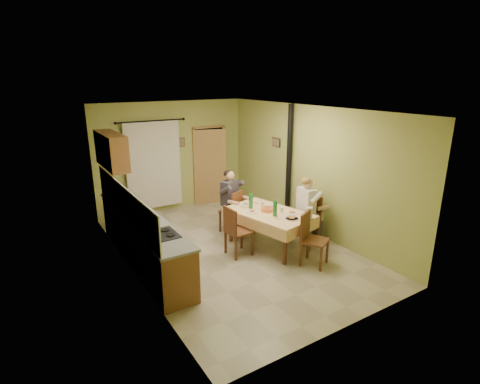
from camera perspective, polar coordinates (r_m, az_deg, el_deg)
floor at (r=7.74m, az=-1.19°, el=-8.64°), size 4.00×6.00×0.01m
room_shell at (r=7.15m, az=-1.28°, el=4.63°), size 4.04×6.04×2.82m
kitchen_run at (r=7.26m, az=-14.61°, el=-6.87°), size 0.64×3.64×1.56m
upper_cabinets at (r=8.02m, az=-19.05°, el=6.02°), size 0.35×1.40×0.70m
curtain at (r=9.63m, az=-13.01°, el=4.05°), size 1.70×0.07×2.22m
doorway at (r=10.29m, az=-4.58°, el=4.06°), size 0.96×0.31×2.15m
dining_table at (r=7.72m, az=4.41°, el=-5.67°), size 1.40×1.92×0.76m
tableware at (r=7.50m, az=5.19°, el=-2.74°), size 0.90×1.52×0.33m
chair_far at (r=8.49m, az=-1.33°, el=-4.13°), size 0.53×0.53×0.96m
chair_near at (r=7.16m, az=11.13°, el=-8.64°), size 0.60×0.60×1.01m
chair_right at (r=8.10m, az=10.11°, el=-5.45°), size 0.48×0.48×1.01m
chair_left at (r=7.39m, az=-0.30°, el=-7.44°), size 0.45×0.45×1.00m
man_far at (r=8.30m, az=-1.43°, el=-0.32°), size 0.65×0.60×1.39m
man_right at (r=7.89m, az=10.24°, el=-1.53°), size 0.48×0.60×1.39m
stove_flue at (r=8.88m, az=7.34°, el=1.69°), size 0.24×0.24×2.80m
picture_back at (r=9.88m, az=-8.93°, el=7.49°), size 0.19×0.03×0.23m
picture_right at (r=9.21m, az=5.51°, el=7.55°), size 0.03×0.31×0.21m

